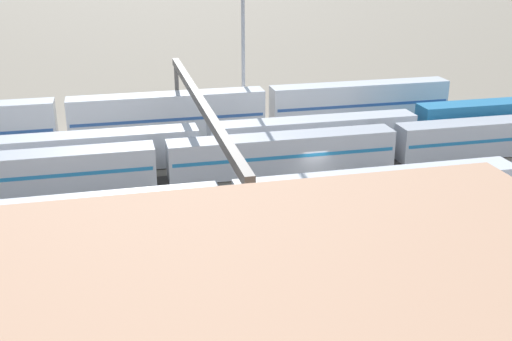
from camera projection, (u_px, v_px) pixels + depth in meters
name	position (u px, v px, depth m)	size (l,w,h in m)	color
ground_plane	(318.00, 178.00, 61.72)	(400.00, 400.00, 0.00)	#756B5B
track_bed_0	(273.00, 128.00, 77.63)	(140.00, 2.80, 0.12)	#4C443D
track_bed_1	(284.00, 140.00, 73.08)	(140.00, 2.80, 0.12)	#4C443D
track_bed_2	(296.00, 154.00, 68.53)	(140.00, 2.80, 0.12)	#3D3833
track_bed_3	(310.00, 169.00, 63.98)	(140.00, 2.80, 0.12)	#3D3833
track_bed_4	(327.00, 187.00, 59.43)	(140.00, 2.80, 0.12)	#3D3833
track_bed_5	(346.00, 208.00, 54.87)	(140.00, 2.80, 0.12)	#4C443D
track_bed_6	(368.00, 233.00, 50.32)	(140.00, 2.80, 0.12)	#3D3833
track_bed_7	(395.00, 263.00, 45.77)	(140.00, 2.80, 0.12)	#4C443D
train_on_track_0	(168.00, 115.00, 73.95)	(71.40, 3.06, 5.00)	silver
train_on_track_3	(262.00, 155.00, 62.16)	(114.80, 3.06, 4.40)	black
train_on_track_6	(378.00, 203.00, 49.56)	(71.40, 3.00, 5.00)	silver
train_on_track_2	(300.00, 136.00, 67.88)	(66.40, 3.00, 4.40)	#1E6B9E
signal_gantry	(201.00, 110.00, 56.52)	(0.70, 40.00, 8.80)	#4C4742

